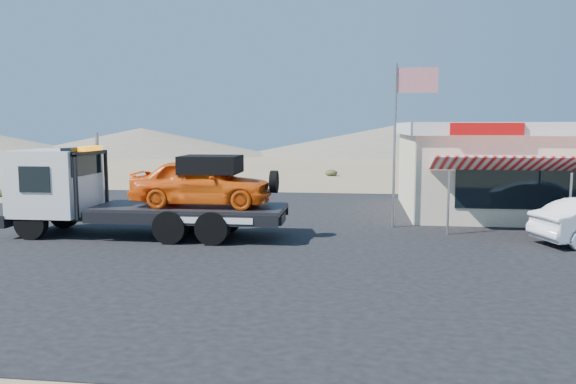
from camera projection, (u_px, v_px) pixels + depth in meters
name	position (u px, v px, depth m)	size (l,w,h in m)	color
ground	(245.00, 251.00, 17.07)	(120.00, 120.00, 0.00)	#896C4E
asphalt_lot	(318.00, 233.00, 19.79)	(32.00, 24.00, 0.02)	black
tow_truck	(141.00, 189.00, 19.15)	(9.20, 2.73, 3.07)	black
jerky_store	(522.00, 167.00, 24.40)	(10.40, 9.97, 3.90)	beige
flagpole	(401.00, 126.00, 20.47)	(1.55, 0.10, 6.00)	#99999E
desert_scrub	(7.00, 195.00, 28.27)	(24.33, 35.43, 0.79)	#393F22
distant_hills	(255.00, 141.00, 72.39)	(126.00, 48.00, 4.20)	#726B59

